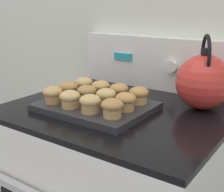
{
  "coord_description": "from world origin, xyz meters",
  "views": [
    {
      "loc": [
        0.56,
        -0.51,
        1.23
      ],
      "look_at": [
        -0.0,
        0.29,
        0.94
      ],
      "focal_mm": 50.0,
      "sensor_mm": 36.0,
      "label": 1
    }
  ],
  "objects_px": {
    "muffin_r0_c2": "(90,103)",
    "muffin_r0_c3": "(112,107)",
    "muffin_r0_c0": "(53,94)",
    "muffin_r1_c1": "(87,93)",
    "muffin_r1_c3": "(126,101)",
    "muffin_r2_c1": "(101,88)",
    "muffin_r0_c1": "(70,99)",
    "muffin_r1_c0": "(69,89)",
    "muffin_r2_c2": "(119,91)",
    "muffin_pan": "(96,106)",
    "tea_kettle": "(203,81)",
    "muffin_r2_c3": "(139,95)",
    "muffin_r2_c0": "(84,84)",
    "muffin_r1_c2": "(106,97)"
  },
  "relations": [
    {
      "from": "muffin_r0_c2",
      "to": "muffin_r0_c3",
      "type": "distance_m",
      "value": 0.08
    },
    {
      "from": "muffin_r1_c3",
      "to": "muffin_r2_c3",
      "type": "bearing_deg",
      "value": 90.74
    },
    {
      "from": "muffin_r1_c1",
      "to": "muffin_r2_c3",
      "type": "height_order",
      "value": "same"
    },
    {
      "from": "muffin_pan",
      "to": "muffin_r0_c0",
      "type": "height_order",
      "value": "muffin_r0_c0"
    },
    {
      "from": "tea_kettle",
      "to": "muffin_pan",
      "type": "bearing_deg",
      "value": -142.67
    },
    {
      "from": "muffin_pan",
      "to": "muffin_r1_c1",
      "type": "height_order",
      "value": "muffin_r1_c1"
    },
    {
      "from": "muffin_r2_c2",
      "to": "muffin_pan",
      "type": "bearing_deg",
      "value": -114.55
    },
    {
      "from": "muffin_r1_c2",
      "to": "muffin_r2_c0",
      "type": "xyz_separation_m",
      "value": [
        -0.16,
        0.08,
        0.0
      ]
    },
    {
      "from": "muffin_r0_c1",
      "to": "muffin_r2_c3",
      "type": "xyz_separation_m",
      "value": [
        0.16,
        0.16,
        0.0
      ]
    },
    {
      "from": "muffin_pan",
      "to": "muffin_r1_c3",
      "type": "xyz_separation_m",
      "value": [
        0.12,
        -0.0,
        0.04
      ]
    },
    {
      "from": "muffin_r2_c1",
      "to": "muffin_r0_c0",
      "type": "bearing_deg",
      "value": -118.16
    },
    {
      "from": "muffin_r0_c3",
      "to": "muffin_r2_c1",
      "type": "xyz_separation_m",
      "value": [
        -0.16,
        0.15,
        0.0
      ]
    },
    {
      "from": "muffin_r0_c2",
      "to": "muffin_r1_c0",
      "type": "height_order",
      "value": "same"
    },
    {
      "from": "muffin_r2_c0",
      "to": "muffin_r2_c3",
      "type": "distance_m",
      "value": 0.24
    },
    {
      "from": "muffin_pan",
      "to": "muffin_r0_c2",
      "type": "bearing_deg",
      "value": -62.97
    },
    {
      "from": "muffin_r0_c1",
      "to": "muffin_r2_c1",
      "type": "bearing_deg",
      "value": 89.0
    },
    {
      "from": "muffin_r0_c0",
      "to": "tea_kettle",
      "type": "relative_size",
      "value": 0.26
    },
    {
      "from": "muffin_r0_c0",
      "to": "muffin_r1_c1",
      "type": "relative_size",
      "value": 1.0
    },
    {
      "from": "muffin_r2_c3",
      "to": "tea_kettle",
      "type": "height_order",
      "value": "tea_kettle"
    },
    {
      "from": "muffin_r0_c1",
      "to": "muffin_r1_c0",
      "type": "relative_size",
      "value": 1.0
    },
    {
      "from": "muffin_pan",
      "to": "muffin_r2_c0",
      "type": "height_order",
      "value": "muffin_r2_c0"
    },
    {
      "from": "muffin_r0_c0",
      "to": "muffin_r1_c2",
      "type": "xyz_separation_m",
      "value": [
        0.16,
        0.08,
        0.0
      ]
    },
    {
      "from": "muffin_r1_c1",
      "to": "muffin_r0_c3",
      "type": "bearing_deg",
      "value": -25.75
    },
    {
      "from": "muffin_r1_c1",
      "to": "muffin_r1_c3",
      "type": "relative_size",
      "value": 1.0
    },
    {
      "from": "muffin_r0_c2",
      "to": "muffin_r1_c0",
      "type": "bearing_deg",
      "value": 153.35
    },
    {
      "from": "muffin_pan",
      "to": "muffin_r0_c1",
      "type": "distance_m",
      "value": 0.1
    },
    {
      "from": "muffin_pan",
      "to": "tea_kettle",
      "type": "bearing_deg",
      "value": 37.33
    },
    {
      "from": "muffin_r0_c0",
      "to": "muffin_r1_c1",
      "type": "height_order",
      "value": "same"
    },
    {
      "from": "muffin_r2_c3",
      "to": "tea_kettle",
      "type": "relative_size",
      "value": 0.26
    },
    {
      "from": "muffin_r0_c2",
      "to": "muffin_r0_c3",
      "type": "bearing_deg",
      "value": 3.08
    },
    {
      "from": "muffin_r0_c1",
      "to": "muffin_r1_c3",
      "type": "bearing_deg",
      "value": 26.97
    },
    {
      "from": "muffin_r2_c1",
      "to": "muffin_pan",
      "type": "bearing_deg",
      "value": -63.99
    },
    {
      "from": "muffin_r0_c0",
      "to": "muffin_r2_c0",
      "type": "bearing_deg",
      "value": 89.75
    },
    {
      "from": "muffin_r1_c3",
      "to": "muffin_r2_c0",
      "type": "height_order",
      "value": "same"
    },
    {
      "from": "muffin_pan",
      "to": "muffin_r1_c3",
      "type": "distance_m",
      "value": 0.12
    },
    {
      "from": "muffin_r0_c0",
      "to": "muffin_r2_c0",
      "type": "distance_m",
      "value": 0.16
    },
    {
      "from": "muffin_r0_c1",
      "to": "tea_kettle",
      "type": "bearing_deg",
      "value": 42.6
    },
    {
      "from": "muffin_r0_c2",
      "to": "muffin_r2_c3",
      "type": "distance_m",
      "value": 0.18
    },
    {
      "from": "muffin_r2_c2",
      "to": "muffin_r2_c3",
      "type": "relative_size",
      "value": 1.0
    },
    {
      "from": "muffin_r2_c2",
      "to": "tea_kettle",
      "type": "height_order",
      "value": "tea_kettle"
    },
    {
      "from": "muffin_r1_c0",
      "to": "muffin_r2_c1",
      "type": "xyz_separation_m",
      "value": [
        0.08,
        0.08,
        0.0
      ]
    },
    {
      "from": "muffin_r2_c3",
      "to": "muffin_r2_c0",
      "type": "bearing_deg",
      "value": 179.83
    },
    {
      "from": "muffin_r2_c2",
      "to": "muffin_r2_c3",
      "type": "bearing_deg",
      "value": -0.66
    },
    {
      "from": "muffin_r0_c2",
      "to": "muffin_r2_c1",
      "type": "bearing_deg",
      "value": 116.54
    },
    {
      "from": "muffin_r0_c2",
      "to": "muffin_pan",
      "type": "bearing_deg",
      "value": 117.03
    },
    {
      "from": "muffin_r0_c0",
      "to": "muffin_r0_c3",
      "type": "height_order",
      "value": "same"
    },
    {
      "from": "muffin_r0_c2",
      "to": "muffin_r2_c0",
      "type": "distance_m",
      "value": 0.23
    },
    {
      "from": "muffin_pan",
      "to": "tea_kettle",
      "type": "distance_m",
      "value": 0.37
    },
    {
      "from": "muffin_r1_c1",
      "to": "muffin_r2_c1",
      "type": "relative_size",
      "value": 1.0
    },
    {
      "from": "muffin_r0_c0",
      "to": "muffin_r0_c3",
      "type": "bearing_deg",
      "value": 0.21
    }
  ]
}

